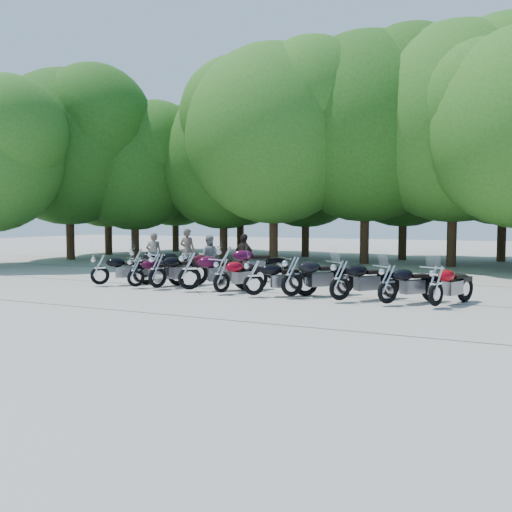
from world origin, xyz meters
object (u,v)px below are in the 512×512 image
at_px(motorcycle_4, 222,274).
at_px(motorcycle_12, 190,264).
at_px(rider_1, 209,256).
at_px(motorcycle_1, 136,271).
at_px(motorcycle_5, 254,276).
at_px(motorcycle_10, 138,261).
at_px(rider_0, 154,254).
at_px(motorcycle_6, 292,275).
at_px(motorcycle_3, 189,269).
at_px(rider_2, 244,257).
at_px(motorcycle_13, 226,262).
at_px(motorcycle_11, 155,263).
at_px(rider_3, 187,251).
at_px(motorcycle_7, 340,279).
at_px(motorcycle_9, 436,285).
at_px(motorcycle_8, 388,283).
at_px(motorcycle_2, 157,269).
at_px(motorcycle_0, 100,268).

distance_m(motorcycle_4, motorcycle_12, 4.00).
bearing_deg(motorcycle_4, rider_1, -34.80).
bearing_deg(motorcycle_1, motorcycle_5, -150.88).
relative_size(motorcycle_10, rider_0, 1.31).
bearing_deg(motorcycle_6, rider_1, 2.88).
relative_size(motorcycle_5, motorcycle_12, 1.04).
bearing_deg(motorcycle_3, rider_2, -40.14).
bearing_deg(motorcycle_13, motorcycle_11, 56.06).
relative_size(motorcycle_13, rider_0, 1.52).
bearing_deg(motorcycle_6, motorcycle_5, 54.31).
bearing_deg(motorcycle_6, rider_2, -6.86).
bearing_deg(motorcycle_3, motorcycle_5, -133.89).
xyz_separation_m(motorcycle_6, rider_3, (-6.48, 4.84, 0.25)).
height_order(motorcycle_4, rider_2, rider_2).
relative_size(motorcycle_7, motorcycle_12, 1.11).
bearing_deg(rider_1, motorcycle_9, 132.63).
distance_m(motorcycle_13, rider_2, 1.00).
relative_size(motorcycle_8, motorcycle_12, 1.04).
relative_size(motorcycle_2, motorcycle_8, 1.08).
bearing_deg(motorcycle_0, motorcycle_10, -34.16).
xyz_separation_m(motorcycle_0, motorcycle_10, (-0.56, 2.75, 0.03)).
bearing_deg(motorcycle_1, motorcycle_4, -149.92).
relative_size(motorcycle_8, rider_3, 1.15).
distance_m(motorcycle_4, motorcycle_9, 6.04).
bearing_deg(motorcycle_2, motorcycle_12, -59.67).
xyz_separation_m(motorcycle_4, rider_3, (-4.32, 5.00, 0.31)).
bearing_deg(motorcycle_13, rider_1, 12.90).
relative_size(rider_1, rider_3, 0.87).
bearing_deg(rider_1, motorcycle_7, 124.42).
xyz_separation_m(motorcycle_0, motorcycle_11, (0.36, 2.62, 0.01)).
distance_m(motorcycle_1, motorcycle_10, 3.34).
relative_size(motorcycle_12, motorcycle_13, 0.79).
xyz_separation_m(motorcycle_2, motorcycle_10, (-2.77, 2.63, -0.02)).
relative_size(motorcycle_5, motorcycle_6, 0.90).
bearing_deg(rider_3, rider_1, 143.63).
bearing_deg(motorcycle_13, motorcycle_7, -155.40).
bearing_deg(motorcycle_11, motorcycle_4, -163.60).
bearing_deg(motorcycle_8, motorcycle_3, 37.44).
height_order(rider_1, rider_2, rider_2).
xyz_separation_m(motorcycle_0, motorcycle_2, (2.21, 0.12, 0.05)).
height_order(motorcycle_5, rider_0, rider_0).
relative_size(motorcycle_3, rider_0, 1.45).
height_order(motorcycle_8, motorcycle_10, motorcycle_10).
bearing_deg(motorcycle_7, rider_3, 7.28).
relative_size(motorcycle_3, motorcycle_11, 1.14).
xyz_separation_m(motorcycle_4, motorcycle_12, (-2.85, 2.80, -0.03)).
bearing_deg(motorcycle_8, motorcycle_11, 22.51).
bearing_deg(motorcycle_12, motorcycle_9, -174.99).
height_order(motorcycle_0, motorcycle_9, motorcycle_9).
bearing_deg(rider_2, motorcycle_13, 93.33).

